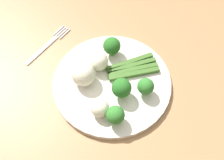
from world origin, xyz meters
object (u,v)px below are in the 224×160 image
(cauliflower_front_left, at_px, (98,61))
(fork, at_px, (48,44))
(asparagus_bundle, at_px, (132,68))
(broccoli_back, at_px, (115,115))
(plate, at_px, (112,83))
(cauliflower_edge, at_px, (83,74))
(cauliflower_left, at_px, (100,108))
(broccoli_front, at_px, (112,46))
(dining_table, at_px, (95,110))
(broccoli_near_center, at_px, (146,86))
(broccoli_right, at_px, (122,88))

(cauliflower_front_left, xyz_separation_m, fork, (-0.17, -0.02, -0.04))
(asparagus_bundle, relative_size, broccoli_back, 2.60)
(plate, distance_m, fork, 0.22)
(cauliflower_edge, bearing_deg, cauliflower_left, -28.61)
(broccoli_front, height_order, fork, broccoli_front)
(dining_table, distance_m, broccoli_front, 0.20)
(broccoli_front, distance_m, cauliflower_edge, 0.11)
(broccoli_near_center, distance_m, cauliflower_front_left, 0.14)
(broccoli_front, relative_size, cauliflower_edge, 0.95)
(broccoli_near_center, bearing_deg, broccoli_front, 159.73)
(cauliflower_edge, distance_m, fork, 0.17)
(broccoli_back, relative_size, cauliflower_left, 1.17)
(cauliflower_edge, bearing_deg, cauliflower_front_left, 85.89)
(cauliflower_left, bearing_deg, plate, 107.50)
(asparagus_bundle, bearing_deg, fork, 142.10)
(broccoli_near_center, height_order, fork, broccoli_near_center)
(broccoli_back, height_order, broccoli_near_center, broccoli_back)
(fork, bearing_deg, broccoli_front, -66.90)
(fork, bearing_deg, asparagus_bundle, -75.73)
(broccoli_right, xyz_separation_m, fork, (-0.26, 0.02, -0.05))
(asparagus_bundle, xyz_separation_m, broccoli_back, (0.05, -0.14, 0.02))
(broccoli_back, distance_m, cauliflower_edge, 0.13)
(cauliflower_front_left, bearing_deg, fork, -174.81)
(asparagus_bundle, distance_m, fork, 0.25)
(cauliflower_left, xyz_separation_m, fork, (-0.25, 0.09, -0.04))
(broccoli_right, height_order, cauliflower_edge, cauliflower_edge)
(broccoli_back, distance_m, broccoli_right, 0.07)
(broccoli_front, relative_size, fork, 0.34)
(cauliflower_front_left, bearing_deg, broccoli_near_center, 2.35)
(plate, distance_m, cauliflower_front_left, 0.06)
(broccoli_front, distance_m, cauliflower_front_left, 0.06)
(asparagus_bundle, height_order, broccoli_back, broccoli_back)
(plate, bearing_deg, asparagus_bundle, 70.23)
(dining_table, xyz_separation_m, broccoli_front, (-0.03, 0.12, 0.15))
(dining_table, relative_size, broccoli_right, 19.65)
(dining_table, xyz_separation_m, cauliflower_edge, (-0.03, 0.01, 0.15))
(plate, xyz_separation_m, broccoli_front, (-0.05, 0.07, 0.04))
(asparagus_bundle, height_order, cauliflower_front_left, cauliflower_front_left)
(plate, height_order, broccoli_near_center, broccoli_near_center)
(broccoli_right, height_order, cauliflower_front_left, broccoli_right)
(broccoli_back, bearing_deg, cauliflower_front_left, 141.46)
(broccoli_back, height_order, broccoli_right, broccoli_right)
(broccoli_front, bearing_deg, dining_table, -77.33)
(broccoli_right, xyz_separation_m, cauliflower_edge, (-0.10, -0.02, -0.00))
(cauliflower_edge, xyz_separation_m, fork, (-0.16, 0.04, -0.04))
(broccoli_front, bearing_deg, cauliflower_edge, -93.00)
(broccoli_front, distance_m, broccoli_back, 0.19)
(dining_table, height_order, asparagus_bundle, asparagus_bundle)
(dining_table, height_order, broccoli_right, broccoli_right)
(broccoli_right, relative_size, cauliflower_edge, 0.98)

